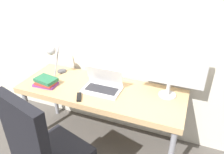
% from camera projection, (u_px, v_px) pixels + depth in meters
% --- Properties ---
extents(wall_back, '(8.00, 0.05, 2.60)m').
position_uv_depth(wall_back, '(114.00, 20.00, 2.19)').
color(wall_back, beige).
rests_on(wall_back, ground_plane).
extents(desk, '(1.66, 0.61, 0.70)m').
position_uv_depth(desk, '(101.00, 94.00, 2.21)').
color(desk, tan).
rests_on(desk, ground_plane).
extents(laptop, '(0.37, 0.23, 0.23)m').
position_uv_depth(laptop, '(103.00, 85.00, 2.15)').
color(laptop, silver).
rests_on(laptop, desk).
extents(monitor, '(0.61, 0.16, 0.48)m').
position_uv_depth(monitor, '(171.00, 69.00, 1.95)').
color(monitor, '#B7B7BC').
rests_on(monitor, desk).
extents(desk_lamp, '(0.10, 0.24, 0.36)m').
position_uv_depth(desk_lamp, '(53.00, 54.00, 2.29)').
color(desk_lamp, '#4C4C51').
rests_on(desk_lamp, desk).
extents(office_chair, '(0.65, 0.63, 1.12)m').
position_uv_depth(office_chair, '(44.00, 151.00, 1.59)').
color(office_chair, black).
rests_on(office_chair, ground_plane).
extents(book_stack, '(0.24, 0.18, 0.08)m').
position_uv_depth(book_stack, '(46.00, 82.00, 2.22)').
color(book_stack, '#753384').
rests_on(book_stack, desk).
extents(tv_remote, '(0.09, 0.13, 0.02)m').
position_uv_depth(tv_remote, '(79.00, 97.00, 2.04)').
color(tv_remote, black).
rests_on(tv_remote, desk).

